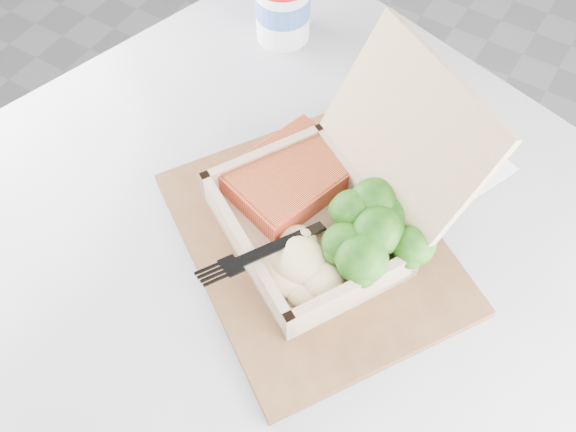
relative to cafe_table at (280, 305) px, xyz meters
The scene contains 9 objects.
cafe_table is the anchor object (origin of this frame).
serving_tray 0.19m from the cafe_table, ahead, with size 0.31×0.25×0.01m, color brown.
takeout_container 0.25m from the cafe_table, 36.09° to the left, with size 0.28×0.30×0.18m.
salmon_fillet 0.23m from the cafe_table, 106.61° to the left, with size 0.10×0.13×0.03m, color #D74A2A.
broccoli_pile 0.25m from the cafe_table, 11.33° to the left, with size 0.13×0.13×0.05m, color #37791B, non-canonical shape.
mashed_potatoes 0.23m from the cafe_table, 38.17° to the right, with size 0.09×0.08×0.03m, color beige.
plastic_fork 0.24m from the cafe_table, 26.11° to the right, with size 0.07×0.15×0.03m.
paper_cup 0.40m from the cafe_table, 121.20° to the left, with size 0.07×0.07×0.09m.
receipt 0.29m from the cafe_table, 52.06° to the left, with size 0.07×0.13×0.00m, color white.
Camera 1 is at (-0.15, -0.51, 1.31)m, focal length 40.00 mm.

